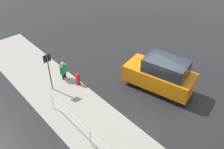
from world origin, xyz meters
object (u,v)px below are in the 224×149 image
moving_hatchback (161,74)px  sign_post (49,67)px  fire_hydrant (78,79)px  pedestrian (63,70)px

moving_hatchback → sign_post: bearing=49.3°
fire_hydrant → sign_post: sign_post is taller
pedestrian → sign_post: (-0.40, 1.08, 0.90)m
moving_hatchback → sign_post: size_ratio=1.75×
moving_hatchback → fire_hydrant: bearing=43.9°
pedestrian → sign_post: sign_post is taller
fire_hydrant → sign_post: bearing=66.3°
moving_hatchback → pedestrian: size_ratio=3.44×
moving_hatchback → fire_hydrant: moving_hatchback is taller
moving_hatchback → sign_post: sign_post is taller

